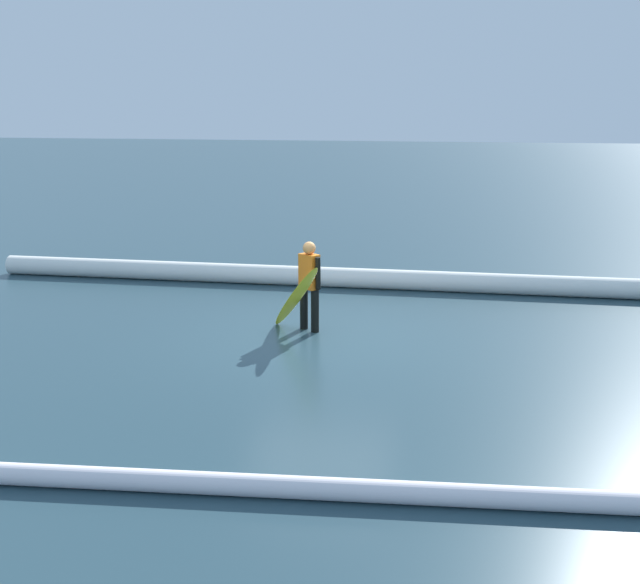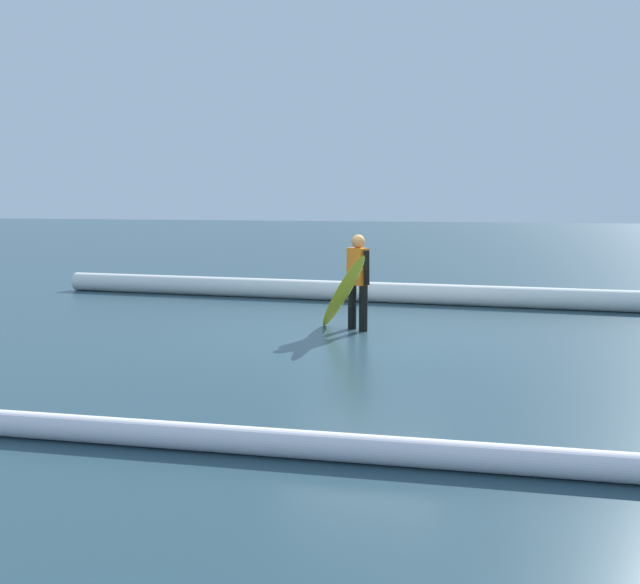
{
  "view_description": "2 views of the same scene",
  "coord_description": "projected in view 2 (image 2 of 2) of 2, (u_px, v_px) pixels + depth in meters",
  "views": [
    {
      "loc": [
        -2.26,
        12.63,
        3.9
      ],
      "look_at": [
        -0.19,
        1.04,
        1.01
      ],
      "focal_mm": 44.33,
      "sensor_mm": 36.0,
      "label": 1
    },
    {
      "loc": [
        -2.42,
        10.92,
        2.09
      ],
      "look_at": [
        0.12,
        2.29,
        0.94
      ],
      "focal_mm": 40.03,
      "sensor_mm": 36.0,
      "label": 2
    }
  ],
  "objects": [
    {
      "name": "ground_plane",
      "position": [
        367.0,
        334.0,
        11.33
      ],
      "size": [
        125.57,
        125.57,
        0.0
      ],
      "primitive_type": "plane",
      "color": "#27414C"
    },
    {
      "name": "surfer",
      "position": [
        358.0,
        277.0,
        11.53
      ],
      "size": [
        0.44,
        0.37,
        1.56
      ],
      "rotation": [
        0.0,
        0.0,
        5.65
      ],
      "color": "black",
      "rests_on": "ground_plane"
    },
    {
      "name": "surfboard",
      "position": [
        343.0,
        293.0,
        11.37
      ],
      "size": [
        1.14,
        1.23,
        1.31
      ],
      "color": "yellow",
      "rests_on": "ground_plane"
    },
    {
      "name": "wave_crest_foreground",
      "position": [
        512.0,
        297.0,
        14.09
      ],
      "size": [
        19.92,
        0.48,
        0.42
      ],
      "primitive_type": "cylinder",
      "rotation": [
        0.0,
        1.57,
        -0.0
      ],
      "color": "white",
      "rests_on": "ground_plane"
    },
    {
      "name": "wave_crest_midground",
      "position": [
        286.0,
        443.0,
        5.84
      ],
      "size": [
        18.77,
        1.7,
        0.23
      ],
      "primitive_type": "cylinder",
      "rotation": [
        0.0,
        1.57,
        0.08
      ],
      "color": "white",
      "rests_on": "ground_plane"
    }
  ]
}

